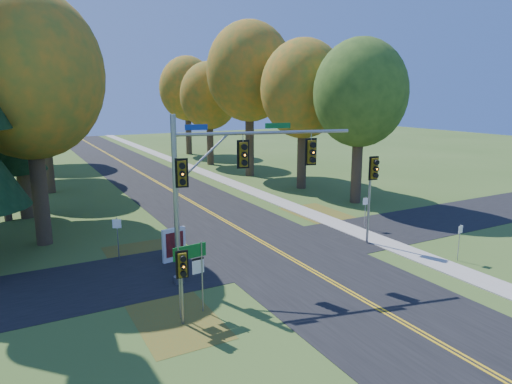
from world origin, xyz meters
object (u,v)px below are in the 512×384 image
east_signal_pole (373,178)px  route_sign_cluster (190,265)px  traffic_mast (222,176)px  info_kiosk (174,245)px

east_signal_pole → route_sign_cluster: bearing=-156.1°
traffic_mast → route_sign_cluster: 4.68m
traffic_mast → east_signal_pole: size_ratio=1.61×
east_signal_pole → route_sign_cluster: east_signal_pole is taller
route_sign_cluster → info_kiosk: 6.21m
east_signal_pole → route_sign_cluster: (-12.07, -3.17, -1.82)m
traffic_mast → info_kiosk: size_ratio=4.66×
route_sign_cluster → info_kiosk: route_sign_cluster is taller
east_signal_pole → info_kiosk: (-10.76, 2.78, -3.01)m
east_signal_pole → info_kiosk: size_ratio=2.89×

